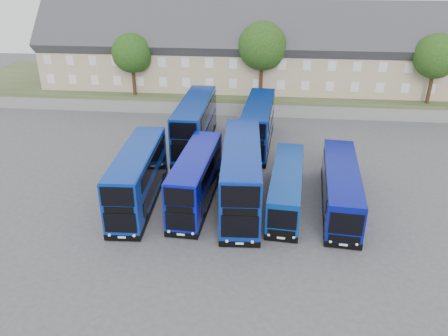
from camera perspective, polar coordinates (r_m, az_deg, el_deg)
The scene contains 14 objects.
ground at distance 33.13m, azimuth -0.14°, elevation -6.35°, with size 120.00×120.00×0.00m, color #4C4D52.
retaining_wall at distance 54.71m, azimuth 2.56°, elevation 7.60°, with size 70.00×0.40×1.50m, color slate.
earth_bank at distance 64.23m, azimuth 3.15°, elevation 10.51°, with size 80.00×20.00×2.00m, color #414D2B.
terrace_row at distance 59.02m, azimuth 6.07°, elevation 14.66°, with size 60.00×10.40×11.20m.
dd_front_left at distance 34.61m, azimuth -11.14°, elevation -1.31°, with size 3.11×11.17×4.39m.
dd_front_mid at distance 34.03m, azimuth -3.67°, elevation -1.59°, with size 2.93×10.47×4.12m.
dd_front_right at distance 33.79m, azimuth 2.28°, elevation -1.04°, with size 3.49×12.43×4.89m.
dd_rear_left at distance 44.86m, azimuth -3.78°, elevation 5.71°, with size 2.87×12.15×4.82m.
dd_rear_right at distance 45.06m, azimuth 4.47°, elevation 5.61°, with size 3.29×11.63×4.57m.
coach_east_a at distance 34.42m, azimuth 8.13°, elevation -2.54°, with size 3.14×11.05×2.98m.
coach_east_b at distance 34.91m, azimuth 14.96°, elevation -2.53°, with size 3.42×12.04×3.25m.
tree_west at distance 56.69m, azimuth -11.81°, elevation 14.31°, with size 4.80×4.80×7.65m.
tree_mid at distance 54.44m, azimuth 5.17°, elevation 15.37°, with size 5.76×5.76×9.18m.
tree_east at distance 57.34m, azimuth 26.06°, elevation 12.81°, with size 5.12×5.12×8.16m.
Camera 1 is at (3.02, -28.02, 17.41)m, focal length 35.00 mm.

